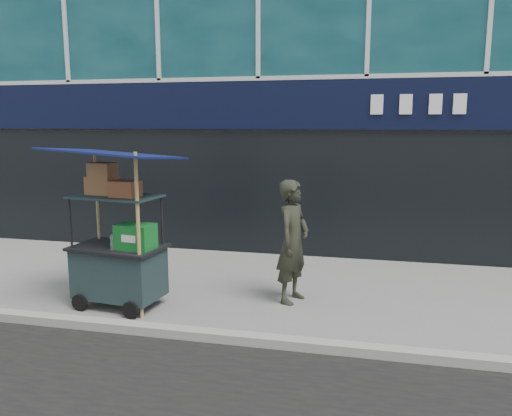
# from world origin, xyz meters

# --- Properties ---
(ground) EXTENTS (80.00, 80.00, 0.00)m
(ground) POSITION_xyz_m (0.00, 0.00, 0.00)
(ground) COLOR gray
(ground) RESTS_ON ground
(curb) EXTENTS (80.00, 0.18, 0.12)m
(curb) POSITION_xyz_m (0.00, -0.20, 0.06)
(curb) COLOR #999891
(curb) RESTS_ON ground
(vendor_cart) EXTENTS (1.81, 1.39, 2.26)m
(vendor_cart) POSITION_xyz_m (-1.27, 0.61, 0.79)
(vendor_cart) COLOR black
(vendor_cart) RESTS_ON ground
(vendor_man) EXTENTS (0.60, 0.75, 1.78)m
(vendor_man) POSITION_xyz_m (1.07, 1.36, 0.89)
(vendor_man) COLOR #26291E
(vendor_man) RESTS_ON ground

